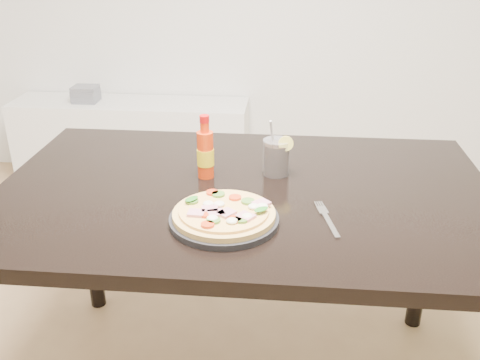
# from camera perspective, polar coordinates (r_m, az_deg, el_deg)

# --- Properties ---
(dining_table) EXTENTS (1.40, 0.90, 0.75)m
(dining_table) POSITION_cam_1_polar(r_m,az_deg,el_deg) (1.55, 0.42, -3.64)
(dining_table) COLOR black
(dining_table) RESTS_ON ground
(plate) EXTENTS (0.27, 0.27, 0.02)m
(plate) POSITION_cam_1_polar(r_m,az_deg,el_deg) (1.33, -1.71, -4.25)
(plate) COLOR black
(plate) RESTS_ON dining_table
(pizza) EXTENTS (0.25, 0.25, 0.03)m
(pizza) POSITION_cam_1_polar(r_m,az_deg,el_deg) (1.32, -1.68, -3.52)
(pizza) COLOR #D8B461
(pizza) RESTS_ON plate
(hot_sauce_bottle) EXTENTS (0.05, 0.05, 0.19)m
(hot_sauce_bottle) POSITION_cam_1_polar(r_m,az_deg,el_deg) (1.55, -3.71, 2.88)
(hot_sauce_bottle) COLOR red
(hot_sauce_bottle) RESTS_ON dining_table
(cola_cup) EXTENTS (0.09, 0.08, 0.17)m
(cola_cup) POSITION_cam_1_polar(r_m,az_deg,el_deg) (1.58, 3.91, 2.39)
(cola_cup) COLOR black
(cola_cup) RESTS_ON dining_table
(fork) EXTENTS (0.06, 0.19, 0.00)m
(fork) POSITION_cam_1_polar(r_m,az_deg,el_deg) (1.37, 9.21, -3.99)
(fork) COLOR silver
(fork) RESTS_ON dining_table
(media_console) EXTENTS (1.40, 0.34, 0.50)m
(media_console) POSITION_cam_1_polar(r_m,az_deg,el_deg) (3.34, -11.41, 4.05)
(media_console) COLOR white
(media_console) RESTS_ON ground
(cd_stack) EXTENTS (0.14, 0.12, 0.09)m
(cd_stack) POSITION_cam_1_polar(r_m,az_deg,el_deg) (3.31, -16.14, 8.81)
(cd_stack) COLOR slate
(cd_stack) RESTS_ON media_console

